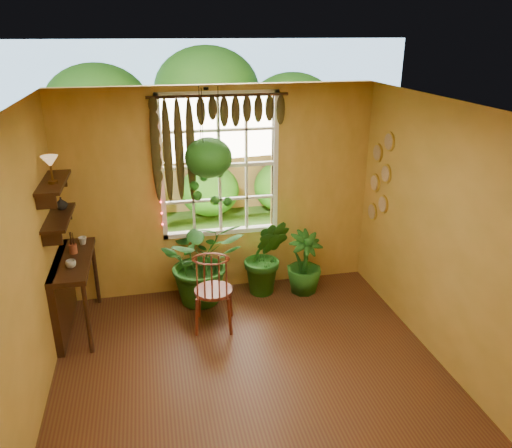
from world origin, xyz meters
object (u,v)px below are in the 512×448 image
at_px(windsor_chair, 214,301).
at_px(hanging_basket, 209,162).
at_px(counter_ledge, 66,287).
at_px(potted_plant_mid, 266,257).
at_px(potted_plant_left, 202,260).

xyz_separation_m(windsor_chair, hanging_basket, (0.09, 0.79, 1.47)).
bearing_deg(counter_ledge, windsor_chair, -11.72).
height_order(counter_ledge, hanging_basket, hanging_basket).
bearing_deg(counter_ledge, potted_plant_mid, 7.78).
bearing_deg(hanging_basket, potted_plant_left, -136.51).
bearing_deg(hanging_basket, windsor_chair, -96.73).
bearing_deg(windsor_chair, potted_plant_left, 105.10).
bearing_deg(hanging_basket, potted_plant_mid, -9.11).
bearing_deg(potted_plant_mid, hanging_basket, 170.89).
relative_size(windsor_chair, hanging_basket, 0.82).
distance_m(counter_ledge, hanging_basket, 2.21).
bearing_deg(potted_plant_left, hanging_basket, 43.49).
distance_m(windsor_chair, hanging_basket, 1.67).
height_order(potted_plant_left, potted_plant_mid, potted_plant_left).
height_order(potted_plant_mid, hanging_basket, hanging_basket).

